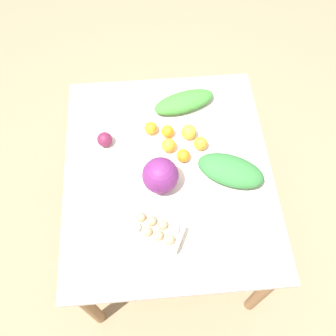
{
  "coord_description": "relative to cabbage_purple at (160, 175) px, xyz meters",
  "views": [
    {
      "loc": [
        -0.89,
        0.07,
        2.34
      ],
      "look_at": [
        0.0,
        0.0,
        0.78
      ],
      "focal_mm": 40.0,
      "sensor_mm": 36.0,
      "label": 1
    }
  ],
  "objects": [
    {
      "name": "orange_5",
      "position": [
        0.13,
        -0.12,
        -0.05
      ],
      "size": [
        0.07,
        0.07,
        0.07
      ],
      "primitive_type": "sphere",
      "color": "orange",
      "rests_on": "dining_table"
    },
    {
      "name": "orange_3",
      "position": [
        0.19,
        -0.21,
        -0.05
      ],
      "size": [
        0.07,
        0.07,
        0.07
      ],
      "primitive_type": "sphere",
      "color": "orange",
      "rests_on": "dining_table"
    },
    {
      "name": "orange_2",
      "position": [
        0.19,
        -0.05,
        -0.05
      ],
      "size": [
        0.07,
        0.07,
        0.07
      ],
      "primitive_type": "sphere",
      "color": "orange",
      "rests_on": "dining_table"
    },
    {
      "name": "dining_table",
      "position": [
        0.07,
        -0.04,
        -0.19
      ],
      "size": [
        1.18,
        1.0,
        0.76
      ],
      "color": "silver",
      "rests_on": "ground_plane"
    },
    {
      "name": "beet_root",
      "position": [
        0.25,
        0.26,
        -0.05
      ],
      "size": [
        0.08,
        0.08,
        0.08
      ],
      "primitive_type": "sphere",
      "color": "maroon",
      "rests_on": "dining_table"
    },
    {
      "name": "ground_plane",
      "position": [
        0.07,
        -0.04,
        -0.84
      ],
      "size": [
        8.0,
        8.0,
        0.0
      ],
      "primitive_type": "plane",
      "color": "#937A5B"
    },
    {
      "name": "orange_1",
      "position": [
        0.28,
        -0.06,
        -0.05
      ],
      "size": [
        0.06,
        0.06,
        0.06
      ],
      "primitive_type": "sphere",
      "color": "orange",
      "rests_on": "dining_table"
    },
    {
      "name": "greens_bunch_scallion",
      "position": [
        0.46,
        -0.16,
        -0.05
      ],
      "size": [
        0.22,
        0.36,
        0.08
      ],
      "primitive_type": "ellipsoid",
      "rotation": [
        0.0,
        0.0,
        4.99
      ],
      "color": "#3D8433",
      "rests_on": "dining_table"
    },
    {
      "name": "orange_4",
      "position": [
        0.26,
        -0.16,
        -0.05
      ],
      "size": [
        0.08,
        0.08,
        0.08
      ],
      "primitive_type": "sphere",
      "color": "#F9A833",
      "rests_on": "dining_table"
    },
    {
      "name": "orange_0",
      "position": [
        0.31,
        0.03,
        -0.05
      ],
      "size": [
        0.07,
        0.07,
        0.07
      ],
      "primitive_type": "sphere",
      "color": "orange",
      "rests_on": "dining_table"
    },
    {
      "name": "egg_carton",
      "position": [
        -0.25,
        0.04,
        -0.04
      ],
      "size": [
        0.21,
        0.27,
        0.09
      ],
      "rotation": [
        0.0,
        0.0,
        4.27
      ],
      "color": "beige",
      "rests_on": "dining_table"
    },
    {
      "name": "greens_bunch_chard",
      "position": [
        0.02,
        -0.33,
        -0.03
      ],
      "size": [
        0.28,
        0.36,
        0.1
      ],
      "primitive_type": "ellipsoid",
      "rotation": [
        0.0,
        0.0,
        1.14
      ],
      "color": "#337538",
      "rests_on": "dining_table"
    },
    {
      "name": "cabbage_purple",
      "position": [
        0.0,
        0.0,
        0.0
      ],
      "size": [
        0.17,
        0.17,
        0.17
      ],
      "primitive_type": "sphere",
      "color": "#6B2366",
      "rests_on": "dining_table"
    }
  ]
}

